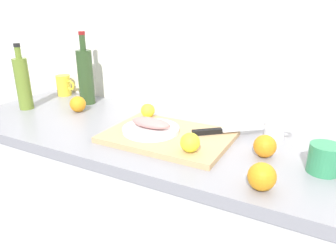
% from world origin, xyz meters
% --- Properties ---
extents(back_wall, '(3.20, 0.05, 2.50)m').
position_xyz_m(back_wall, '(0.00, 0.33, 1.25)').
color(back_wall, white).
rests_on(back_wall, ground_plane).
extents(kitchen_counter, '(2.00, 0.60, 0.90)m').
position_xyz_m(kitchen_counter, '(0.00, 0.00, 0.45)').
color(kitchen_counter, white).
rests_on(kitchen_counter, ground_plane).
extents(cutting_board, '(0.45, 0.32, 0.02)m').
position_xyz_m(cutting_board, '(-0.07, -0.04, 0.91)').
color(cutting_board, tan).
rests_on(cutting_board, kitchen_counter).
extents(white_plate, '(0.21, 0.21, 0.01)m').
position_xyz_m(white_plate, '(-0.13, -0.04, 0.93)').
color(white_plate, white).
rests_on(white_plate, cutting_board).
extents(fish_fillet, '(0.16, 0.07, 0.04)m').
position_xyz_m(fish_fillet, '(-0.13, -0.04, 0.95)').
color(fish_fillet, tan).
rests_on(fish_fillet, white_plate).
extents(chef_knife, '(0.24, 0.21, 0.02)m').
position_xyz_m(chef_knife, '(0.10, 0.06, 0.93)').
color(chef_knife, silver).
rests_on(chef_knife, cutting_board).
extents(lemon_0, '(0.06, 0.06, 0.06)m').
position_xyz_m(lemon_0, '(0.07, -0.14, 0.95)').
color(lemon_0, yellow).
rests_on(lemon_0, cutting_board).
extents(lemon_1, '(0.06, 0.06, 0.06)m').
position_xyz_m(lemon_1, '(-0.23, 0.09, 0.95)').
color(lemon_1, yellow).
rests_on(lemon_1, cutting_board).
extents(olive_oil_bottle, '(0.06, 0.06, 0.30)m').
position_xyz_m(olive_oil_bottle, '(-0.83, -0.03, 1.02)').
color(olive_oil_bottle, olive).
rests_on(olive_oil_bottle, kitchen_counter).
extents(wine_bottle, '(0.07, 0.07, 0.35)m').
position_xyz_m(wine_bottle, '(-0.63, 0.18, 1.04)').
color(wine_bottle, '#2D4723').
rests_on(wine_bottle, kitchen_counter).
extents(coffee_mug_0, '(0.13, 0.09, 0.09)m').
position_xyz_m(coffee_mug_0, '(0.45, -0.04, 0.94)').
color(coffee_mug_0, '#338C59').
rests_on(coffee_mug_0, kitchen_counter).
extents(coffee_mug_1, '(0.11, 0.07, 0.11)m').
position_xyz_m(coffee_mug_1, '(0.28, 0.15, 0.95)').
color(coffee_mug_1, white).
rests_on(coffee_mug_1, kitchen_counter).
extents(coffee_mug_2, '(0.11, 0.07, 0.11)m').
position_xyz_m(coffee_mug_2, '(-0.84, 0.23, 0.95)').
color(coffee_mug_2, yellow).
rests_on(coffee_mug_2, kitchen_counter).
extents(orange_0, '(0.08, 0.08, 0.08)m').
position_xyz_m(orange_0, '(0.31, -0.22, 0.94)').
color(orange_0, orange).
rests_on(orange_0, kitchen_counter).
extents(orange_1, '(0.07, 0.07, 0.07)m').
position_xyz_m(orange_1, '(-0.58, 0.05, 0.94)').
color(orange_1, orange).
rests_on(orange_1, kitchen_counter).
extents(orange_3, '(0.07, 0.07, 0.07)m').
position_xyz_m(orange_3, '(0.27, -0.02, 0.94)').
color(orange_3, orange).
rests_on(orange_3, kitchen_counter).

